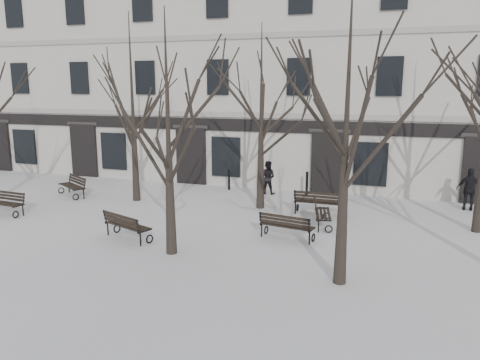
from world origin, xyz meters
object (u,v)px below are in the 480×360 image
at_px(bench_1, 126,225).
at_px(bench_3, 73,185).
at_px(tree_1, 167,104).
at_px(bench_0, 4,202).
at_px(tree_2, 348,100).
at_px(bench_2, 286,225).
at_px(bench_5, 321,213).
at_px(bench_4, 320,202).

relative_size(bench_1, bench_3, 1.01).
relative_size(tree_1, bench_1, 3.72).
bearing_deg(tree_1, bench_3, 145.03).
bearing_deg(bench_1, bench_0, 10.28).
xyz_separation_m(tree_1, bench_0, (-8.24, 1.89, -3.99)).
height_order(bench_1, bench_3, bench_3).
height_order(tree_2, bench_2, tree_2).
height_order(bench_2, bench_5, bench_2).
bearing_deg(tree_2, bench_4, 103.33).
relative_size(bench_1, bench_5, 1.05).
distance_m(bench_2, bench_3, 11.14).
xyz_separation_m(bench_0, bench_5, (12.13, 2.38, -0.01)).
bearing_deg(tree_2, tree_1, 173.10).
height_order(tree_2, bench_1, tree_2).
relative_size(tree_1, bench_5, 3.92).
bearing_deg(bench_1, bench_3, -18.25).
xyz_separation_m(tree_2, bench_3, (-12.78, 5.98, -4.16)).
relative_size(bench_2, bench_5, 1.03).
bearing_deg(tree_1, bench_4, 57.18).
xyz_separation_m(bench_3, bench_5, (11.56, -1.09, -0.03)).
bearing_deg(bench_1, bench_5, -127.16).
distance_m(tree_2, bench_2, 5.51).
xyz_separation_m(tree_2, bench_4, (-1.48, 6.25, -4.12)).
xyz_separation_m(tree_1, bench_2, (3.05, 2.32, -3.99)).
xyz_separation_m(bench_4, bench_5, (0.26, -1.36, -0.07)).
xyz_separation_m(bench_1, bench_3, (-5.69, 4.70, 0.00)).
bearing_deg(bench_5, bench_0, 90.40).
bearing_deg(bench_2, bench_1, 28.72).
bearing_deg(bench_2, tree_1, 47.81).
bearing_deg(bench_3, bench_1, -8.46).
relative_size(bench_3, bench_4, 0.94).
bearing_deg(tree_2, bench_2, 125.17).
relative_size(bench_1, bench_2, 1.03).
bearing_deg(bench_0, bench_1, -6.05).
bearing_deg(bench_4, bench_3, 2.97).
height_order(tree_1, bench_1, tree_1).
bearing_deg(bench_5, bench_3, 73.88).
relative_size(bench_0, bench_2, 0.98).
bearing_deg(bench_0, bench_4, 22.48).
bearing_deg(tree_1, bench_5, 47.67).
bearing_deg(bench_2, bench_4, -89.52).
xyz_separation_m(bench_0, bench_1, (6.26, -1.22, 0.01)).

